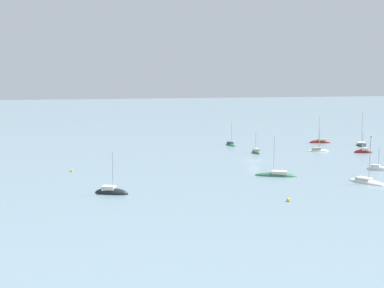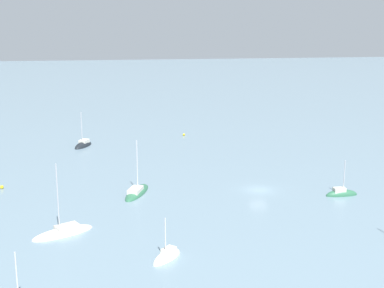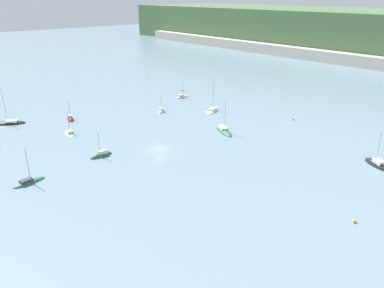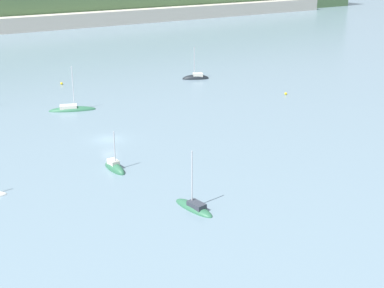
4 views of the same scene
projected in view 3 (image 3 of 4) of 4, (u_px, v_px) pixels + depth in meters
ground_plane at (159, 149)px, 81.45m from camera, size 600.00×600.00×0.00m
sailboat_0 at (101, 156)px, 77.69m from camera, size 1.58×4.92×6.27m
sailboat_1 at (182, 97)px, 121.11m from camera, size 1.59×5.26×6.02m
sailboat_2 at (224, 131)px, 91.66m from camera, size 8.69×5.38×8.80m
sailboat_3 at (70, 119)px, 100.08m from camera, size 4.85×2.82×6.06m
sailboat_4 at (70, 134)px, 89.95m from camera, size 5.99×2.77×6.20m
sailboat_5 at (161, 111)px, 107.08m from camera, size 4.31×4.21×5.75m
sailboat_6 at (213, 110)px, 107.68m from camera, size 6.02×8.16×9.58m
sailboat_7 at (376, 165)px, 73.62m from camera, size 6.43×4.58×8.25m
sailboat_8 at (29, 183)px, 66.69m from camera, size 2.39×6.11×7.41m
sailboat_9 at (10, 124)px, 96.94m from camera, size 6.40×8.35×10.07m
mooring_buoy_0 at (293, 119)px, 99.94m from camera, size 0.55×0.55×0.55m
mooring_buoy_1 at (354, 221)px, 55.21m from camera, size 0.53×0.53×0.53m
mooring_buoy_3 at (182, 90)px, 129.58m from camera, size 0.72×0.72×0.72m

